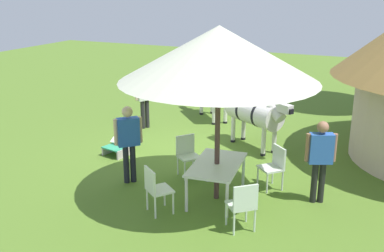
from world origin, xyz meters
name	(u,v)px	position (x,y,z in m)	size (l,w,h in m)	color
ground_plane	(182,154)	(0.00, 0.00, 0.00)	(36.00, 36.00, 0.00)	#517426
shade_umbrella	(219,54)	(1.93, 1.70, 2.87)	(3.69, 3.69, 3.38)	#4B322F
patio_dining_table	(217,167)	(1.93, 1.70, 0.66)	(1.63, 1.06, 0.74)	silver
patio_chair_near_hut	(155,187)	(2.97, 0.90, 0.52)	(0.60, 0.60, 0.90)	white
patio_chair_near_lawn	(243,203)	(2.91, 2.56, 0.52)	(0.61, 0.61, 0.90)	silver
patio_chair_east_end	(274,164)	(0.99, 2.60, 0.52)	(0.61, 0.61, 0.90)	white
patio_chair_west_end	(187,153)	(1.11, 0.68, 0.52)	(0.61, 0.60, 0.90)	silver
guest_beside_umbrella	(128,137)	(1.98, -0.27, 1.01)	(0.47, 0.47, 1.68)	black
guest_behind_table	(320,154)	(1.27, 3.54, 0.99)	(0.37, 0.55, 1.65)	black
standing_watcher	(144,94)	(-1.48, -1.90, 1.02)	(0.55, 0.41, 1.70)	#252428
striped_lounge_chair	(120,144)	(0.64, -1.41, 0.26)	(0.89, 0.69, 0.65)	#2F9769
zebra_nearest_camera	(213,86)	(-3.23, -0.47, 1.05)	(1.77, 1.66, 1.59)	silver
zebra_by_umbrella	(255,113)	(-1.16, 1.53, 0.94)	(1.46, 1.99, 1.48)	silver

